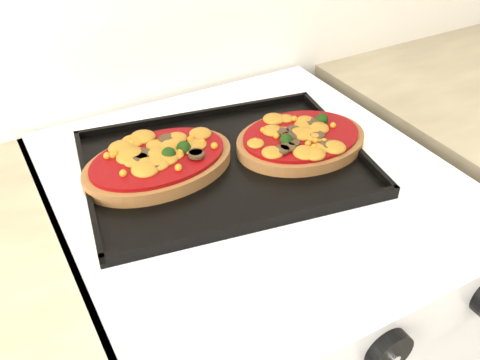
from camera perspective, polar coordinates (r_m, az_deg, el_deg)
stove at (r=1.16m, az=0.80°, el=-17.77°), size 0.60×0.60×0.91m
control_panel at (r=0.70m, az=14.44°, el=-16.19°), size 0.60×0.02×0.09m
knob_center at (r=0.69m, az=15.59°, el=-17.25°), size 0.06×0.02×0.06m
baking_tray at (r=0.84m, az=-1.66°, el=1.87°), size 0.48×0.39×0.02m
pizza_left at (r=0.83m, az=-8.68°, el=2.03°), size 0.25×0.18×0.04m
pizza_right at (r=0.88m, az=6.52°, el=4.42°), size 0.23×0.19×0.03m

